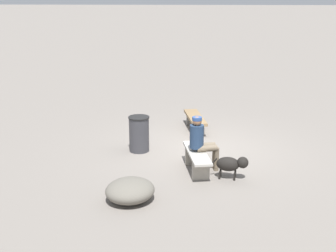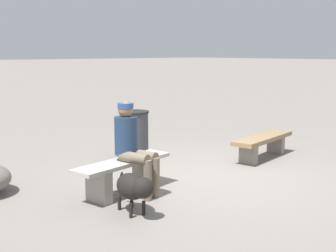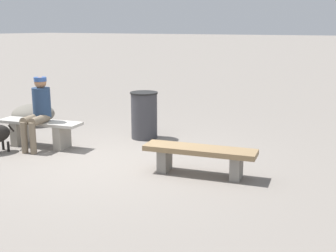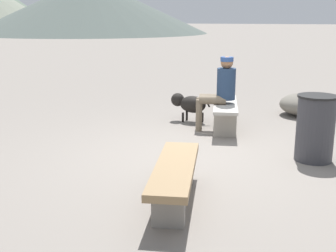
{
  "view_description": "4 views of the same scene",
  "coord_description": "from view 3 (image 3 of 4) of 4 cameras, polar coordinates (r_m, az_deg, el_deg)",
  "views": [
    {
      "loc": [
        11.37,
        -0.31,
        4.05
      ],
      "look_at": [
        -0.22,
        -0.88,
        0.54
      ],
      "focal_mm": 49.01,
      "sensor_mm": 36.0,
      "label": 1
    },
    {
      "loc": [
        5.14,
        4.87,
        1.98
      ],
      "look_at": [
        0.31,
        -0.61,
        0.77
      ],
      "focal_mm": 48.29,
      "sensor_mm": 36.0,
      "label": 2
    },
    {
      "loc": [
        -4.32,
        5.47,
        2.16
      ],
      "look_at": [
        -0.7,
        -0.87,
        0.49
      ],
      "focal_mm": 46.9,
      "sensor_mm": 36.0,
      "label": 3
    },
    {
      "loc": [
        -5.8,
        -1.35,
        1.95
      ],
      "look_at": [
        -1.52,
        -0.03,
        0.8
      ],
      "focal_mm": 46.18,
      "sensor_mm": 36.0,
      "label": 4
    }
  ],
  "objects": [
    {
      "name": "ground",
      "position": [
        7.3,
        -8.19,
        -4.73
      ],
      "size": [
        210.0,
        210.0,
        0.06
      ],
      "primitive_type": "cube",
      "color": "gray"
    },
    {
      "name": "bench_left",
      "position": [
        6.49,
        4.13,
        -3.78
      ],
      "size": [
        1.71,
        0.69,
        0.42
      ],
      "rotation": [
        0.0,
        0.0,
        0.17
      ],
      "color": "gray",
      "rests_on": "ground"
    },
    {
      "name": "bench_right",
      "position": [
        8.33,
        -16.27,
        -0.49
      ],
      "size": [
        1.64,
        0.67,
        0.48
      ],
      "rotation": [
        0.0,
        0.0,
        0.17
      ],
      "color": "gray",
      "rests_on": "ground"
    },
    {
      "name": "seated_person",
      "position": [
        8.12,
        -16.49,
        2.27
      ],
      "size": [
        0.41,
        0.68,
        1.29
      ],
      "rotation": [
        0.0,
        0.0,
        0.21
      ],
      "color": "navy",
      "rests_on": "ground"
    },
    {
      "name": "trash_bin",
      "position": [
        8.58,
        -3.12,
        1.41
      ],
      "size": [
        0.54,
        0.54,
        0.92
      ],
      "color": "#38383D",
      "rests_on": "ground"
    },
    {
      "name": "boulder",
      "position": [
        10.37,
        -17.11,
        1.51
      ],
      "size": [
        1.37,
        1.37,
        0.44
      ],
      "primitive_type": "ellipsoid",
      "rotation": [
        0.0,
        0.0,
        0.83
      ],
      "color": "#6B665B",
      "rests_on": "ground"
    }
  ]
}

